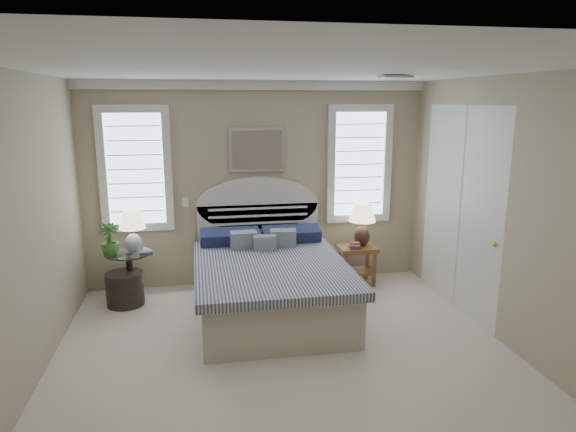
# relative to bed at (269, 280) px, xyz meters

# --- Properties ---
(floor) EXTENTS (4.50, 5.00, 0.01)m
(floor) POSITION_rel_bed_xyz_m (0.00, -1.46, -0.39)
(floor) COLOR silver
(floor) RESTS_ON ground
(ceiling) EXTENTS (4.50, 5.00, 0.01)m
(ceiling) POSITION_rel_bed_xyz_m (0.00, -1.46, 2.31)
(ceiling) COLOR white
(ceiling) RESTS_ON wall_back
(wall_back) EXTENTS (4.50, 0.02, 2.70)m
(wall_back) POSITION_rel_bed_xyz_m (0.00, 1.04, 0.96)
(wall_back) COLOR tan
(wall_back) RESTS_ON floor
(wall_left) EXTENTS (0.02, 5.00, 2.70)m
(wall_left) POSITION_rel_bed_xyz_m (-2.25, -1.46, 0.96)
(wall_left) COLOR tan
(wall_left) RESTS_ON floor
(wall_right) EXTENTS (0.02, 5.00, 2.70)m
(wall_right) POSITION_rel_bed_xyz_m (2.25, -1.46, 0.96)
(wall_right) COLOR tan
(wall_right) RESTS_ON floor
(crown_molding) EXTENTS (4.50, 0.08, 0.12)m
(crown_molding) POSITION_rel_bed_xyz_m (0.00, 1.00, 2.25)
(crown_molding) COLOR white
(crown_molding) RESTS_ON wall_back
(hvac_vent) EXTENTS (0.30, 0.20, 0.02)m
(hvac_vent) POSITION_rel_bed_xyz_m (1.20, -0.66, 2.29)
(hvac_vent) COLOR #B2B2B2
(hvac_vent) RESTS_ON ceiling
(switch_plate) EXTENTS (0.08, 0.01, 0.12)m
(switch_plate) POSITION_rel_bed_xyz_m (-0.95, 1.03, 0.76)
(switch_plate) COLOR white
(switch_plate) RESTS_ON wall_back
(window_left) EXTENTS (0.90, 0.06, 1.60)m
(window_left) POSITION_rel_bed_xyz_m (-1.55, 1.02, 1.21)
(window_left) COLOR silver
(window_left) RESTS_ON wall_back
(window_right) EXTENTS (0.90, 0.06, 1.60)m
(window_right) POSITION_rel_bed_xyz_m (1.40, 1.02, 1.21)
(window_right) COLOR silver
(window_right) RESTS_ON wall_back
(painting) EXTENTS (0.74, 0.04, 0.58)m
(painting) POSITION_rel_bed_xyz_m (0.00, 1.00, 1.43)
(painting) COLOR silver
(painting) RESTS_ON wall_back
(closet_door) EXTENTS (0.02, 1.80, 2.40)m
(closet_door) POSITION_rel_bed_xyz_m (2.23, -0.26, 0.81)
(closet_door) COLOR silver
(closet_door) RESTS_ON floor
(bed) EXTENTS (1.72, 2.28, 1.47)m
(bed) POSITION_rel_bed_xyz_m (0.00, 0.00, 0.00)
(bed) COLOR beige
(bed) RESTS_ON floor
(side_table_left) EXTENTS (0.56, 0.56, 0.63)m
(side_table_left) POSITION_rel_bed_xyz_m (-1.65, 0.59, 0.00)
(side_table_left) COLOR black
(side_table_left) RESTS_ON floor
(nightstand_right) EXTENTS (0.50, 0.40, 0.53)m
(nightstand_right) POSITION_rel_bed_xyz_m (1.30, 0.69, 0.00)
(nightstand_right) COLOR brown
(nightstand_right) RESTS_ON floor
(floor_pot) EXTENTS (0.53, 0.53, 0.41)m
(floor_pot) POSITION_rel_bed_xyz_m (-1.71, 0.49, -0.18)
(floor_pot) COLOR black
(floor_pot) RESTS_ON floor
(lamp_left) EXTENTS (0.39, 0.39, 0.52)m
(lamp_left) POSITION_rel_bed_xyz_m (-1.59, 0.60, 0.56)
(lamp_left) COLOR white
(lamp_left) RESTS_ON side_table_left
(lamp_right) EXTENTS (0.39, 0.39, 0.58)m
(lamp_right) POSITION_rel_bed_xyz_m (1.37, 0.72, 0.50)
(lamp_right) COLOR black
(lamp_right) RESTS_ON nightstand_right
(potted_plant) EXTENTS (0.23, 0.23, 0.40)m
(potted_plant) POSITION_rel_bed_xyz_m (-1.84, 0.47, 0.45)
(potted_plant) COLOR #32692A
(potted_plant) RESTS_ON side_table_left
(books_left) EXTENTS (0.17, 0.13, 0.04)m
(books_left) POSITION_rel_bed_xyz_m (-1.43, 0.46, 0.26)
(books_left) COLOR #A92A34
(books_left) RESTS_ON side_table_left
(books_right) EXTENTS (0.17, 0.13, 0.08)m
(books_right) POSITION_rel_bed_xyz_m (1.24, 0.60, 0.18)
(books_right) COLOR #A92A34
(books_right) RESTS_ON nightstand_right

